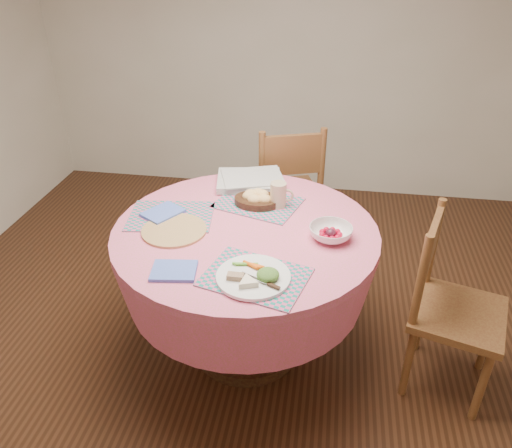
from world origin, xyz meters
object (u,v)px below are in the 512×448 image
(dinner_plate, at_px, (255,276))
(latte_mug, at_px, (279,195))
(dining_table, at_px, (246,263))
(bread_bowl, at_px, (257,198))
(chair_back, at_px, (286,191))
(wicker_trivet, at_px, (174,230))
(chair_right, at_px, (449,304))
(fruit_bowl, at_px, (331,233))

(dinner_plate, xyz_separation_m, latte_mug, (0.02, 0.62, 0.05))
(dining_table, relative_size, bread_bowl, 5.39)
(dining_table, height_order, dinner_plate, dinner_plate)
(chair_back, bearing_deg, dinner_plate, 71.37)
(chair_back, relative_size, wicker_trivet, 3.20)
(dining_table, distance_m, chair_right, 0.96)
(wicker_trivet, height_order, dinner_plate, dinner_plate)
(chair_right, distance_m, wicker_trivet, 1.31)
(chair_right, relative_size, wicker_trivet, 3.00)
(latte_mug, xyz_separation_m, fruit_bowl, (0.27, -0.26, -0.04))
(dinner_plate, bearing_deg, bread_bowl, 98.20)
(chair_right, bearing_deg, bread_bowl, 89.60)
(bread_bowl, distance_m, fruit_bowl, 0.46)
(dinner_plate, height_order, latte_mug, latte_mug)
(chair_right, distance_m, latte_mug, 0.94)
(chair_right, bearing_deg, latte_mug, 87.83)
(chair_back, bearing_deg, fruit_bowl, 88.63)
(chair_right, relative_size, dinner_plate, 3.02)
(latte_mug, distance_m, fruit_bowl, 0.37)
(chair_right, bearing_deg, dinner_plate, 128.18)
(chair_back, distance_m, dinner_plate, 1.31)
(bread_bowl, xyz_separation_m, latte_mug, (0.11, -0.01, 0.03))
(chair_right, xyz_separation_m, chair_back, (-0.85, 0.95, 0.03))
(wicker_trivet, relative_size, latte_mug, 2.38)
(bread_bowl, relative_size, latte_mug, 1.83)
(latte_mug, bearing_deg, wicker_trivet, -145.41)
(dinner_plate, bearing_deg, chair_back, 90.31)
(dining_table, xyz_separation_m, fruit_bowl, (0.39, -0.02, 0.22))
(wicker_trivet, bearing_deg, bread_bowl, 43.08)
(chair_back, distance_m, latte_mug, 0.74)
(dining_table, relative_size, latte_mug, 9.86)
(chair_right, relative_size, fruit_bowl, 4.18)
(bread_bowl, bearing_deg, wicker_trivet, -136.92)
(dinner_plate, relative_size, fruit_bowl, 1.38)
(dining_table, distance_m, wicker_trivet, 0.38)
(bread_bowl, xyz_separation_m, fruit_bowl, (0.38, -0.26, -0.01))
(chair_right, xyz_separation_m, dinner_plate, (-0.85, -0.33, 0.30))
(wicker_trivet, relative_size, dinner_plate, 1.01)
(chair_right, distance_m, fruit_bowl, 0.64)
(latte_mug, bearing_deg, dinner_plate, -91.94)
(wicker_trivet, xyz_separation_m, fruit_bowl, (0.71, 0.05, 0.02))
(chair_right, bearing_deg, fruit_bowl, 103.96)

